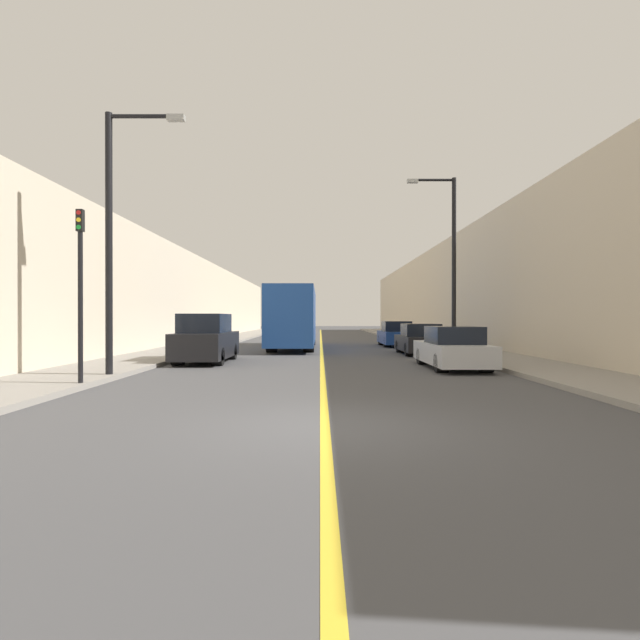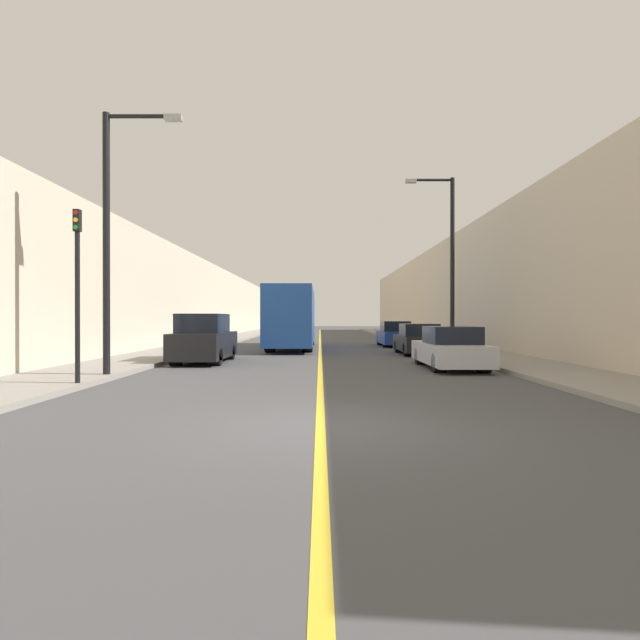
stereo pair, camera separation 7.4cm
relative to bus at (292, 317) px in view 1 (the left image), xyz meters
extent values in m
plane|color=#474749|center=(1.61, -21.01, -1.83)|extent=(200.00, 200.00, 0.00)
cube|color=gray|center=(-5.78, 8.99, -1.76)|extent=(3.04, 72.00, 0.15)
cube|color=gray|center=(9.01, 8.99, -1.76)|extent=(3.04, 72.00, 0.15)
cube|color=beige|center=(-9.30, 8.99, 1.31)|extent=(4.00, 72.00, 6.29)
cube|color=beige|center=(12.53, 8.99, 1.87)|extent=(4.00, 72.00, 7.40)
cube|color=gold|center=(1.61, 8.99, -1.82)|extent=(0.16, 72.00, 0.01)
cube|color=#1E4793|center=(0.00, 0.01, 0.04)|extent=(2.45, 11.22, 3.09)
cube|color=black|center=(0.00, -5.57, 0.58)|extent=(2.08, 0.04, 1.39)
cylinder|color=black|center=(-0.95, -3.47, -1.30)|extent=(0.54, 1.06, 1.06)
cylinder|color=black|center=(0.95, -3.47, -1.30)|extent=(0.54, 1.06, 1.06)
cylinder|color=black|center=(-0.95, 3.49, -1.30)|extent=(0.54, 1.06, 1.06)
cylinder|color=black|center=(0.95, 3.49, -1.30)|extent=(0.54, 1.06, 1.06)
cube|color=black|center=(-3.00, -9.26, -1.13)|extent=(1.87, 4.52, 0.99)
cube|color=black|center=(-3.00, -9.49, -0.26)|extent=(1.65, 2.48, 0.74)
cube|color=black|center=(-3.00, -11.49, -0.96)|extent=(1.59, 0.04, 0.44)
cylinder|color=black|center=(-3.73, -10.66, -1.49)|extent=(0.41, 0.68, 0.68)
cylinder|color=black|center=(-2.27, -10.66, -1.49)|extent=(0.41, 0.68, 0.68)
cylinder|color=black|center=(-3.73, -7.86, -1.49)|extent=(0.41, 0.68, 0.68)
cylinder|color=black|center=(-2.27, -7.86, -1.49)|extent=(0.41, 0.68, 0.68)
cube|color=silver|center=(6.18, -11.57, -1.29)|extent=(1.84, 4.67, 0.70)
cube|color=black|center=(6.18, -11.80, -0.65)|extent=(1.62, 2.10, 0.59)
cube|color=black|center=(6.18, -13.87, -1.17)|extent=(1.57, 0.04, 0.31)
cylinder|color=black|center=(5.46, -13.02, -1.52)|extent=(0.41, 0.62, 0.62)
cylinder|color=black|center=(6.90, -13.02, -1.52)|extent=(0.41, 0.62, 0.62)
cylinder|color=black|center=(5.46, -10.12, -1.52)|extent=(0.41, 0.62, 0.62)
cylinder|color=black|center=(6.90, -10.12, -1.52)|extent=(0.41, 0.62, 0.62)
cube|color=black|center=(6.40, -4.80, -1.29)|extent=(1.86, 4.24, 0.71)
cube|color=black|center=(6.40, -5.02, -0.64)|extent=(1.64, 1.91, 0.60)
cube|color=black|center=(6.40, -6.89, -1.17)|extent=(1.58, 0.04, 0.32)
cylinder|color=black|center=(5.68, -6.12, -1.52)|extent=(0.41, 0.62, 0.62)
cylinder|color=black|center=(7.13, -6.12, -1.52)|extent=(0.41, 0.62, 0.62)
cylinder|color=black|center=(5.68, -3.49, -1.52)|extent=(0.41, 0.62, 0.62)
cylinder|color=black|center=(7.13, -3.49, -1.52)|extent=(0.41, 0.62, 0.62)
cube|color=navy|center=(6.30, 2.20, -1.27)|extent=(1.84, 4.61, 0.75)
cube|color=black|center=(6.30, 1.97, -0.58)|extent=(1.62, 2.07, 0.64)
cube|color=black|center=(6.30, -0.08, -1.14)|extent=(1.56, 0.04, 0.34)
cylinder|color=black|center=(5.58, 0.77, -1.52)|extent=(0.40, 0.62, 0.62)
cylinder|color=black|center=(7.01, 0.77, -1.52)|extent=(0.40, 0.62, 0.62)
cylinder|color=black|center=(5.58, 3.63, -1.52)|extent=(0.40, 0.62, 0.62)
cylinder|color=black|center=(7.01, 3.63, -1.52)|extent=(0.40, 0.62, 0.62)
cylinder|color=black|center=(-4.56, -14.72, 2.09)|extent=(0.20, 0.20, 7.54)
cylinder|color=black|center=(-3.59, -14.72, 5.76)|extent=(1.94, 0.12, 0.12)
cube|color=#999993|center=(-2.62, -14.72, 5.71)|extent=(0.50, 0.24, 0.16)
cylinder|color=black|center=(7.79, -5.84, 2.40)|extent=(0.20, 0.20, 8.16)
cylinder|color=black|center=(6.82, -5.84, 6.38)|extent=(1.94, 0.12, 0.12)
cube|color=#999993|center=(5.85, -5.84, 6.33)|extent=(0.50, 0.24, 0.16)
cylinder|color=black|center=(-4.46, -16.65, 0.21)|extent=(0.12, 0.12, 3.79)
cube|color=black|center=(-4.46, -16.65, 2.38)|extent=(0.16, 0.16, 0.55)
cylinder|color=#B21919|center=(-4.46, -16.74, 2.56)|extent=(0.11, 0.02, 0.11)
cylinder|color=yellow|center=(-4.46, -16.74, 2.38)|extent=(0.11, 0.02, 0.11)
cylinder|color=green|center=(-4.46, -16.74, 2.20)|extent=(0.11, 0.02, 0.11)
camera|label=1|loc=(1.53, -29.11, -0.06)|focal=28.00mm
camera|label=2|loc=(1.61, -29.11, -0.06)|focal=28.00mm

